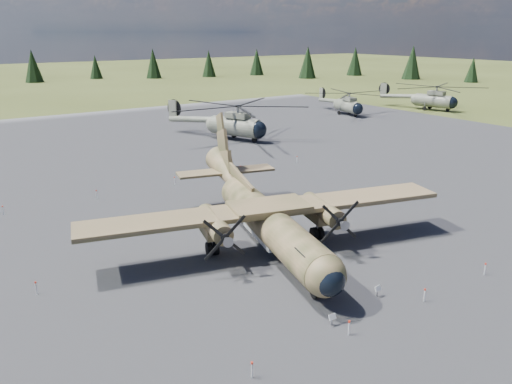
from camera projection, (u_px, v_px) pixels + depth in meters
ground at (263, 235)px, 38.61m from camera, size 500.00×500.00×0.00m
apron at (202, 200)px, 46.51m from camera, size 120.00×120.00×0.04m
transport_plane at (264, 213)px, 36.12m from camera, size 26.23×23.48×8.70m
helicopter_near at (235, 115)px, 71.32m from camera, size 26.40×26.40×5.10m
helicopter_mid at (348, 99)px, 93.49m from camera, size 19.36×20.76×4.23m
helicopter_far at (434, 93)px, 99.16m from camera, size 23.01×24.02×4.79m
info_placard_left at (332, 318)px, 26.54m from camera, size 0.44×0.20×0.68m
info_placard_right at (378, 290)px, 29.43m from camera, size 0.46×0.22×0.71m
barrier_fence at (259, 230)px, 38.15m from camera, size 33.12×29.62×0.85m
treeline at (211, 169)px, 39.12m from camera, size 303.47×299.23×10.90m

